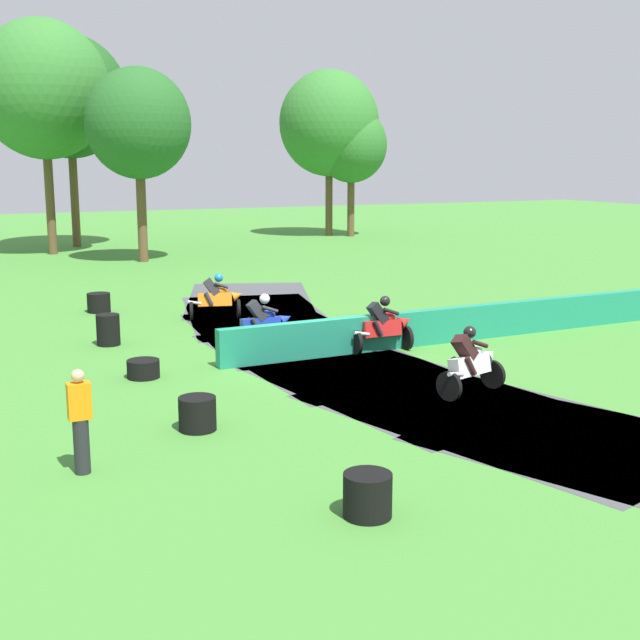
# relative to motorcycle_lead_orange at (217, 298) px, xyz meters

# --- Properties ---
(ground_plane) EXTENTS (120.00, 120.00, 0.00)m
(ground_plane) POSITION_rel_motorcycle_lead_orange_xyz_m (0.72, -5.71, -0.64)
(ground_plane) COLOR #428433
(track_asphalt) EXTENTS (7.49, 25.67, 0.01)m
(track_asphalt) POSITION_rel_motorcycle_lead_orange_xyz_m (1.46, -5.68, -0.64)
(track_asphalt) COLOR #47474C
(track_asphalt) RESTS_ON ground
(safety_barrier) EXTENTS (15.01, 0.72, 0.90)m
(safety_barrier) POSITION_rel_motorcycle_lead_orange_xyz_m (5.62, -5.57, -0.19)
(safety_barrier) COLOR #1E8466
(safety_barrier) RESTS_ON ground
(motorcycle_lead_orange) EXTENTS (1.72, 1.11, 1.43)m
(motorcycle_lead_orange) POSITION_rel_motorcycle_lead_orange_xyz_m (0.00, 0.00, 0.00)
(motorcycle_lead_orange) COLOR black
(motorcycle_lead_orange) RESTS_ON ground
(motorcycle_chase_blue) EXTENTS (1.69, 0.69, 1.42)m
(motorcycle_chase_blue) POSITION_rel_motorcycle_lead_orange_xyz_m (-0.19, -4.30, 0.02)
(motorcycle_chase_blue) COLOR black
(motorcycle_chase_blue) RESTS_ON ground
(motorcycle_trailing_red) EXTENTS (1.69, 0.70, 1.42)m
(motorcycle_trailing_red) POSITION_rel_motorcycle_lead_orange_xyz_m (2.40, -5.86, 0.02)
(motorcycle_trailing_red) COLOR black
(motorcycle_trailing_red) RESTS_ON ground
(motorcycle_fourth_white) EXTENTS (1.68, 1.10, 1.43)m
(motorcycle_fourth_white) POSITION_rel_motorcycle_lead_orange_xyz_m (2.18, -9.89, 0.01)
(motorcycle_fourth_white) COLOR black
(motorcycle_fourth_white) RESTS_ON ground
(tire_stack_near) EXTENTS (0.71, 0.71, 0.60)m
(tire_stack_near) POSITION_rel_motorcycle_lead_orange_xyz_m (-3.01, 2.63, -0.34)
(tire_stack_near) COLOR black
(tire_stack_near) RESTS_ON ground
(tire_stack_mid_a) EXTENTS (0.59, 0.59, 0.80)m
(tire_stack_mid_a) POSITION_rel_motorcycle_lead_orange_xyz_m (-3.66, -2.24, -0.24)
(tire_stack_mid_a) COLOR black
(tire_stack_mid_a) RESTS_ON ground
(tire_stack_mid_b) EXTENTS (0.71, 0.71, 0.40)m
(tire_stack_mid_b) POSITION_rel_motorcycle_lead_orange_xyz_m (-3.61, -5.87, -0.44)
(tire_stack_mid_b) COLOR black
(tire_stack_mid_b) RESTS_ON ground
(tire_stack_far) EXTENTS (0.67, 0.67, 0.60)m
(tire_stack_far) POSITION_rel_motorcycle_lead_orange_xyz_m (-3.58, -9.84, -0.34)
(tire_stack_far) COLOR black
(tire_stack_far) RESTS_ON ground
(tire_stack_extra_a) EXTENTS (0.66, 0.66, 0.60)m
(tire_stack_extra_a) POSITION_rel_motorcycle_lead_orange_xyz_m (-2.58, -14.30, -0.34)
(tire_stack_extra_a) COLOR black
(tire_stack_extra_a) RESTS_ON ground
(track_marshal) EXTENTS (0.34, 0.24, 1.63)m
(track_marshal) POSITION_rel_motorcycle_lead_orange_xyz_m (-5.77, -11.08, 0.17)
(track_marshal) COLOR #232328
(track_marshal) RESTS_ON ground
(tree_far_left) EXTENTS (4.35, 4.35, 7.84)m
(tree_far_left) POSITION_rel_motorcycle_lead_orange_xyz_m (16.05, 22.65, 4.89)
(tree_far_left) COLOR brown
(tree_far_left) RESTS_ON ground
(tree_far_right) EXTENTS (4.77, 4.77, 8.81)m
(tree_far_right) POSITION_rel_motorcycle_lead_orange_xyz_m (1.31, 15.05, 5.63)
(tree_far_right) COLOR brown
(tree_far_right) RESTS_ON ground
(tree_mid_rise) EXTENTS (6.39, 6.39, 11.39)m
(tree_mid_rise) POSITION_rel_motorcycle_lead_orange_xyz_m (-2.09, 20.10, 7.37)
(tree_mid_rise) COLOR brown
(tree_mid_rise) RESTS_ON ground
(tree_behind_barrier) EXTENTS (6.10, 6.10, 10.07)m
(tree_behind_barrier) POSITION_rel_motorcycle_lead_orange_xyz_m (14.99, 23.58, 6.20)
(tree_behind_barrier) COLOR brown
(tree_behind_barrier) RESTS_ON ground
(tree_distant) EXTENTS (6.16, 6.16, 11.20)m
(tree_distant) POSITION_rel_motorcycle_lead_orange_xyz_m (-0.40, 23.36, 7.30)
(tree_distant) COLOR brown
(tree_distant) RESTS_ON ground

